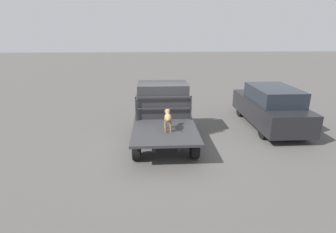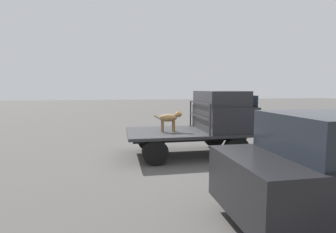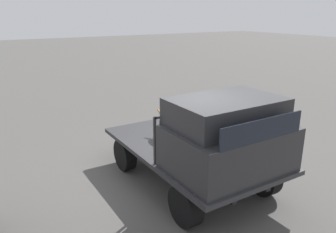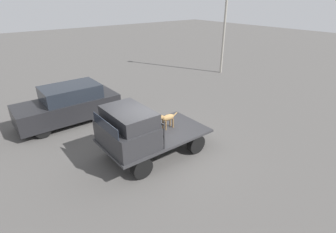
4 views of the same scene
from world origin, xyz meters
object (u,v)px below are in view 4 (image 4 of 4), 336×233
at_px(flatbed_truck, 155,139).
at_px(light_pole_near, 227,3).
at_px(dog, 167,118).
at_px(parked_sedan, 69,105).

bearing_deg(flatbed_truck, light_pole_near, -150.09).
relative_size(flatbed_truck, dog, 4.26).
xyz_separation_m(flatbed_truck, dog, (-0.59, -0.10, 0.59)).
distance_m(flatbed_truck, parked_sedan, 4.61).
bearing_deg(light_pole_near, dog, 31.00).
relative_size(dog, light_pole_near, 0.11).
distance_m(dog, parked_sedan, 4.75).
xyz_separation_m(flatbed_truck, parked_sedan, (1.48, -4.35, 0.27)).
bearing_deg(flatbed_truck, dog, -170.59).
relative_size(parked_sedan, light_pole_near, 0.54).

